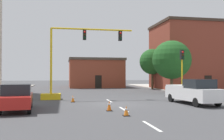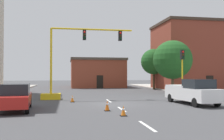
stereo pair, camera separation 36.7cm
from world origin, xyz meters
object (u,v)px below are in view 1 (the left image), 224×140
pickup_truck_white (193,92)px  traffic_cone_roadside_a (109,106)px  sedan_red_near_left (17,97)px  traffic_cone_roadside_c (126,111)px  traffic_light_pole_right (182,63)px  traffic_signal_gantry (63,76)px  tree_right_far (152,62)px  tree_right_mid (172,60)px  traffic_cone_roadside_b (73,99)px

pickup_truck_white → traffic_cone_roadside_a: pickup_truck_white is taller
sedan_red_near_left → traffic_cone_roadside_c: sedan_red_near_left is taller
traffic_light_pole_right → traffic_cone_roadside_a: 11.93m
traffic_light_pole_right → pickup_truck_white: size_ratio=0.86×
traffic_signal_gantry → traffic_cone_roadside_a: traffic_signal_gantry is taller
traffic_signal_gantry → tree_right_far: size_ratio=1.36×
tree_right_mid → traffic_cone_roadside_a: (-10.28, -13.32, -3.83)m
traffic_light_pole_right → pickup_truck_white: 5.80m
traffic_signal_gantry → tree_right_mid: size_ratio=1.33×
sedan_red_near_left → traffic_cone_roadside_c: bearing=-26.6°
tree_right_far → traffic_signal_gantry: bearing=-135.1°
tree_right_far → traffic_cone_roadside_c: 26.76m
traffic_signal_gantry → traffic_cone_roadside_c: size_ratio=14.71×
pickup_truck_white → sedan_red_near_left: 13.16m
tree_right_far → traffic_cone_roadside_c: size_ratio=10.83×
traffic_signal_gantry → traffic_light_pole_right: 11.87m
traffic_signal_gantry → traffic_cone_roadside_b: traffic_signal_gantry is taller
sedan_red_near_left → traffic_cone_roadside_b: 5.80m
pickup_truck_white → traffic_cone_roadside_a: size_ratio=7.96×
traffic_light_pole_right → pickup_truck_white: (-1.54, -4.98, -2.55)m
traffic_signal_gantry → traffic_light_pole_right: (11.76, -0.87, 1.30)m
tree_right_mid → sedan_red_near_left: tree_right_mid is taller
traffic_light_pole_right → tree_right_mid: (1.52, 5.87, 0.64)m
traffic_cone_roadside_a → traffic_cone_roadside_c: size_ratio=1.17×
tree_right_mid → sedan_red_near_left: 20.49m
tree_right_far → tree_right_mid: (-0.70, -8.91, -0.21)m
tree_right_mid → pickup_truck_white: (-3.06, -10.85, -3.20)m
traffic_cone_roadside_b → tree_right_far: bearing=51.8°
traffic_light_pole_right → traffic_cone_roadside_b: traffic_light_pole_right is taller
tree_right_far → traffic_cone_roadside_a: (-10.98, -22.22, -4.04)m
traffic_light_pole_right → sedan_red_near_left: (-14.63, -6.31, -2.64)m
tree_right_mid → traffic_cone_roadside_a: tree_right_mid is taller
pickup_truck_white → traffic_cone_roadside_c: size_ratio=9.32×
traffic_light_pole_right → tree_right_far: 14.97m
tree_right_mid → traffic_cone_roadside_c: tree_right_mid is taller
tree_right_mid → traffic_cone_roadside_c: bearing=-122.1°
tree_right_far → sedan_red_near_left: bearing=-128.6°
traffic_light_pole_right → traffic_cone_roadside_b: (-10.91, -1.90, -3.23)m
traffic_signal_gantry → tree_right_far: (13.98, 13.91, 2.16)m
pickup_truck_white → traffic_cone_roadside_a: 7.66m
sedan_red_near_left → traffic_cone_roadside_c: (6.47, -3.24, -0.60)m
traffic_cone_roadside_a → traffic_light_pole_right: bearing=40.3°
traffic_cone_roadside_a → sedan_red_near_left: bearing=169.0°
sedan_red_near_left → traffic_cone_roadside_b: size_ratio=7.58×
traffic_light_pole_right → tree_right_mid: tree_right_mid is taller
tree_right_mid → sedan_red_near_left: bearing=-143.0°
tree_right_far → tree_right_mid: 8.94m
pickup_truck_white → traffic_cone_roadside_c: 8.07m
traffic_signal_gantry → traffic_cone_roadside_a: 9.04m
tree_right_mid → traffic_cone_roadside_c: 18.61m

